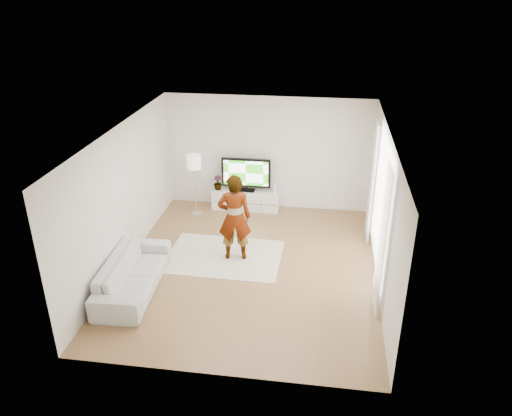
# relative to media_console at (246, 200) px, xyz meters

# --- Properties ---
(floor) EXTENTS (6.00, 6.00, 0.00)m
(floor) POSITION_rel_media_console_xyz_m (0.51, -2.76, -0.23)
(floor) COLOR #9A7145
(floor) RESTS_ON ground
(ceiling) EXTENTS (6.00, 6.00, 0.00)m
(ceiling) POSITION_rel_media_console_xyz_m (0.51, -2.76, 2.57)
(ceiling) COLOR white
(ceiling) RESTS_ON wall_back
(wall_left) EXTENTS (0.02, 6.00, 2.80)m
(wall_left) POSITION_rel_media_console_xyz_m (-1.99, -2.76, 1.17)
(wall_left) COLOR silver
(wall_left) RESTS_ON floor
(wall_right) EXTENTS (0.02, 6.00, 2.80)m
(wall_right) POSITION_rel_media_console_xyz_m (3.01, -2.76, 1.17)
(wall_right) COLOR silver
(wall_right) RESTS_ON floor
(wall_back) EXTENTS (5.00, 0.02, 2.80)m
(wall_back) POSITION_rel_media_console_xyz_m (0.51, 0.24, 1.17)
(wall_back) COLOR silver
(wall_back) RESTS_ON floor
(wall_front) EXTENTS (5.00, 0.02, 2.80)m
(wall_front) POSITION_rel_media_console_xyz_m (0.51, -5.76, 1.17)
(wall_front) COLOR silver
(wall_front) RESTS_ON floor
(window) EXTENTS (0.01, 2.60, 2.50)m
(window) POSITION_rel_media_console_xyz_m (2.99, -2.46, 1.22)
(window) COLOR white
(window) RESTS_ON wall_right
(curtain_near) EXTENTS (0.04, 0.70, 2.60)m
(curtain_near) POSITION_rel_media_console_xyz_m (2.91, -3.76, 1.12)
(curtain_near) COLOR white
(curtain_near) RESTS_ON floor
(curtain_far) EXTENTS (0.04, 0.70, 2.60)m
(curtain_far) POSITION_rel_media_console_xyz_m (2.91, -1.16, 1.12)
(curtain_far) COLOR white
(curtain_far) RESTS_ON floor
(media_console) EXTENTS (1.67, 0.47, 0.47)m
(media_console) POSITION_rel_media_console_xyz_m (0.00, 0.00, 0.00)
(media_console) COLOR white
(media_console) RESTS_ON floor
(television) EXTENTS (1.21, 0.24, 0.84)m
(television) POSITION_rel_media_console_xyz_m (0.00, 0.03, 0.69)
(television) COLOR black
(television) RESTS_ON media_console
(game_console) EXTENTS (0.06, 0.17, 0.23)m
(game_console) POSITION_rel_media_console_xyz_m (0.73, -0.00, 0.35)
(game_console) COLOR white
(game_console) RESTS_ON media_console
(potted_plant) EXTENTS (0.25, 0.25, 0.36)m
(potted_plant) POSITION_rel_media_console_xyz_m (-0.71, 0.00, 0.42)
(potted_plant) COLOR #3F7238
(potted_plant) RESTS_ON media_console
(rug) EXTENTS (2.39, 1.74, 0.01)m
(rug) POSITION_rel_media_console_xyz_m (-0.07, -2.41, -0.23)
(rug) COLOR beige
(rug) RESTS_ON floor
(player) EXTENTS (0.74, 0.55, 1.83)m
(player) POSITION_rel_media_console_xyz_m (0.16, -2.42, 0.69)
(player) COLOR #334772
(player) RESTS_ON rug
(sofa) EXTENTS (0.98, 2.29, 0.66)m
(sofa) POSITION_rel_media_console_xyz_m (-1.50, -3.81, 0.09)
(sofa) COLOR beige
(sofa) RESTS_ON floor
(floor_lamp) EXTENTS (0.34, 0.34, 1.53)m
(floor_lamp) POSITION_rel_media_console_xyz_m (-1.16, -0.49, 1.06)
(floor_lamp) COLOR silver
(floor_lamp) RESTS_ON floor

